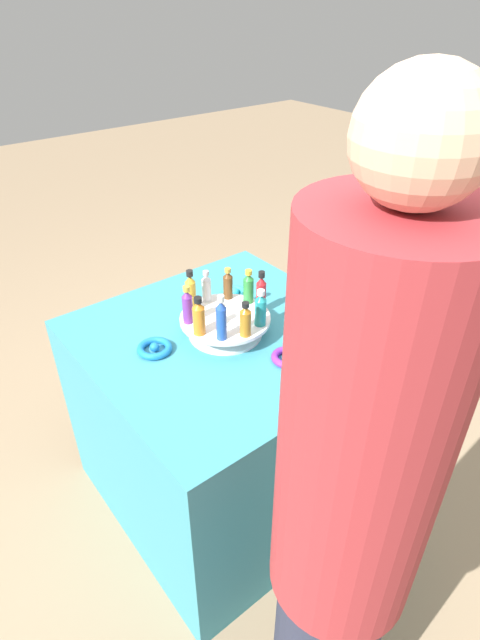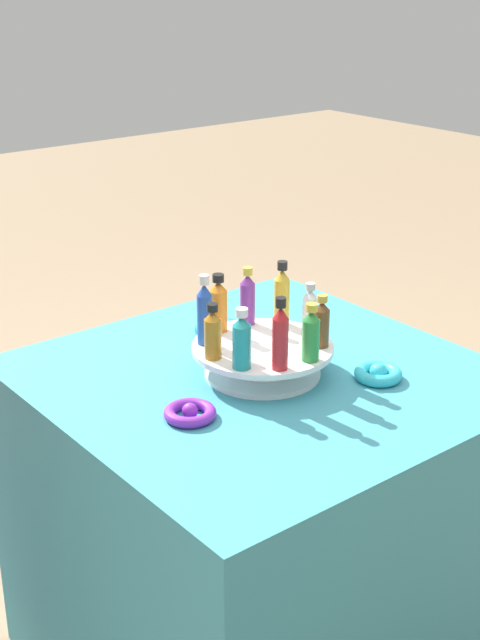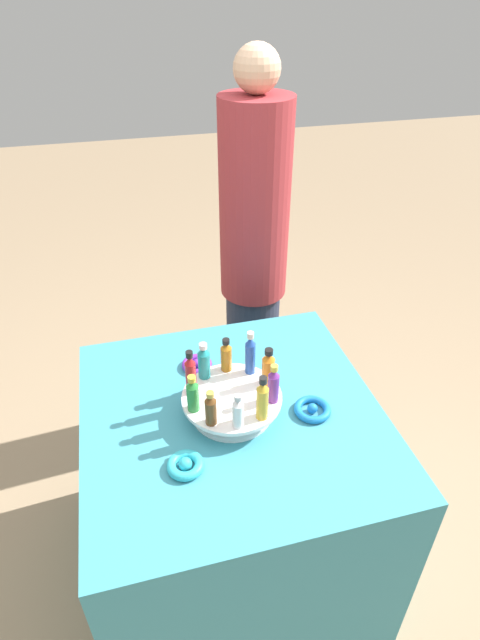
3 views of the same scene
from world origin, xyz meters
TOP-DOWN VIEW (x-y plane):
  - ground_plane at (0.00, 0.00)m, footprint 12.00×12.00m
  - party_table at (0.00, 0.00)m, footprint 0.88×0.88m
  - display_stand at (0.00, 0.00)m, footprint 0.29×0.29m
  - bottle_clear at (-0.12, 0.01)m, footprint 0.03×0.03m
  - bottle_gold at (-0.10, -0.06)m, footprint 0.03×0.03m
  - bottle_purple at (-0.05, -0.11)m, footprint 0.03×0.03m
  - bottle_orange at (0.03, -0.12)m, footprint 0.04×0.04m
  - bottle_blue at (0.09, -0.08)m, footprint 0.03×0.03m
  - bottle_amber at (0.12, -0.01)m, footprint 0.03×0.03m
  - bottle_teal at (0.10, 0.06)m, footprint 0.04×0.04m
  - bottle_red at (0.05, 0.11)m, footprint 0.03×0.03m
  - bottle_green at (-0.03, 0.12)m, footprint 0.03×0.03m
  - bottle_brown at (-0.09, 0.08)m, footprint 0.03×0.03m
  - ribbon_bow_purple at (0.23, 0.06)m, footprint 0.10×0.10m
  - ribbon_bow_teal at (-0.17, 0.17)m, footprint 0.10×0.10m
  - ribbon_bow_blue at (-0.06, -0.23)m, footprint 0.11×0.11m
  - person_figure at (0.76, -0.28)m, footprint 0.28×0.28m

SIDE VIEW (x-z plane):
  - ground_plane at x=0.00m, z-range 0.00..0.00m
  - party_table at x=0.00m, z-range 0.00..0.76m
  - ribbon_bow_blue at x=-0.06m, z-range 0.75..0.78m
  - ribbon_bow_purple at x=0.23m, z-range 0.75..0.78m
  - ribbon_bow_teal at x=-0.17m, z-range 0.75..0.79m
  - display_stand at x=0.00m, z-range 0.76..0.83m
  - person_figure at x=0.76m, z-range 0.01..1.66m
  - bottle_clear at x=-0.12m, z-range 0.82..0.93m
  - bottle_brown at x=-0.09m, z-range 0.82..0.93m
  - bottle_amber at x=0.12m, z-range 0.82..0.93m
  - bottle_green at x=-0.03m, z-range 0.82..0.94m
  - bottle_teal at x=0.10m, z-range 0.82..0.94m
  - bottle_orange at x=0.03m, z-range 0.82..0.94m
  - bottle_purple at x=-0.05m, z-range 0.82..0.95m
  - bottle_gold at x=-0.10m, z-range 0.82..0.96m
  - bottle_red at x=0.05m, z-range 0.82..0.96m
  - bottle_blue at x=0.09m, z-range 0.82..0.97m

